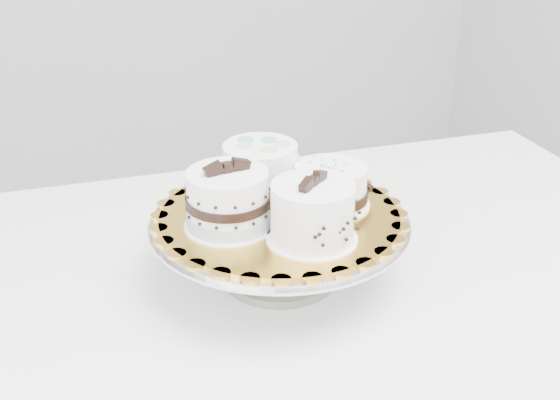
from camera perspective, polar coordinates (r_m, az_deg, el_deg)
name	(u,v)px	position (r m, az deg, el deg)	size (l,w,h in m)	color
table	(300,320)	(1.04, 1.60, -9.70)	(1.37, 1.03, 0.75)	white
cake_stand	(279,236)	(0.96, -0.05, -2.97)	(0.35, 0.35, 0.10)	gray
cake_board	(279,215)	(0.95, -0.05, -1.25)	(0.32, 0.32, 0.00)	orange
cake_swirl	(312,214)	(0.87, 2.65, -1.15)	(0.14, 0.14, 0.09)	white
cake_banded	(228,202)	(0.90, -4.23, -0.13)	(0.12, 0.12, 0.10)	white
cake_dots	(260,170)	(0.98, -1.61, 2.46)	(0.13, 0.13, 0.08)	white
cake_ribbon	(331,187)	(0.96, 4.17, 1.06)	(0.12, 0.12, 0.06)	white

